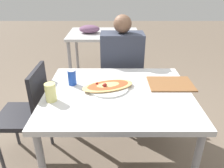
% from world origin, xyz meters
% --- Properties ---
extents(ground_plane, '(14.00, 14.00, 0.00)m').
position_xyz_m(ground_plane, '(0.00, 0.00, 0.00)').
color(ground_plane, '#6B5B4C').
extents(dining_table, '(1.13, 0.95, 0.74)m').
position_xyz_m(dining_table, '(0.00, 0.00, 0.66)').
color(dining_table, silver).
rests_on(dining_table, ground_plane).
extents(chair_far_seated, '(0.40, 0.40, 0.89)m').
position_xyz_m(chair_far_seated, '(0.06, 0.81, 0.51)').
color(chair_far_seated, black).
rests_on(chair_far_seated, ground_plane).
extents(chair_side_left, '(0.40, 0.40, 0.89)m').
position_xyz_m(chair_side_left, '(-0.75, 0.08, 0.51)').
color(chair_side_left, black).
rests_on(chair_side_left, ground_plane).
extents(person_seated, '(0.44, 0.28, 1.20)m').
position_xyz_m(person_seated, '(0.06, 0.69, 0.71)').
color(person_seated, '#2D2D38').
rests_on(person_seated, ground_plane).
extents(pizza_main, '(0.45, 0.33, 0.06)m').
position_xyz_m(pizza_main, '(-0.08, 0.06, 0.75)').
color(pizza_main, white).
rests_on(pizza_main, dining_table).
extents(soda_can, '(0.07, 0.07, 0.12)m').
position_xyz_m(soda_can, '(-0.37, 0.13, 0.80)').
color(soda_can, '#1E47B2').
rests_on(soda_can, dining_table).
extents(drink_glass, '(0.08, 0.08, 0.13)m').
position_xyz_m(drink_glass, '(-0.48, -0.13, 0.80)').
color(drink_glass, '#E0DB7F').
rests_on(drink_glass, dining_table).
extents(serving_tray, '(0.36, 0.27, 0.01)m').
position_xyz_m(serving_tray, '(0.44, 0.13, 0.74)').
color(serving_tray, brown).
rests_on(serving_tray, dining_table).
extents(background_table, '(1.10, 0.80, 0.86)m').
position_xyz_m(background_table, '(-0.22, 1.94, 0.68)').
color(background_table, silver).
rests_on(background_table, ground_plane).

